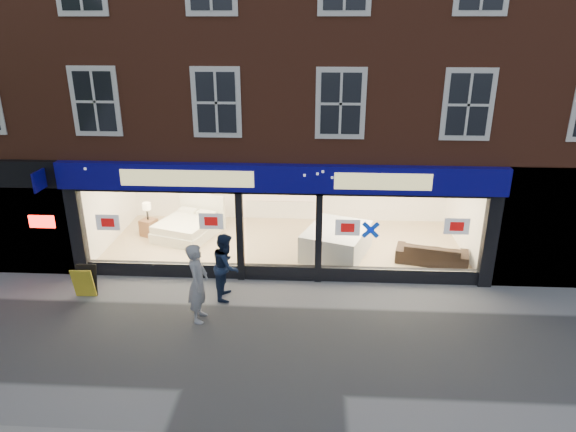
# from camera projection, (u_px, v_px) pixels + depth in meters

# --- Properties ---
(ground) EXTENTS (120.00, 120.00, 0.00)m
(ground) POSITION_uv_depth(u_px,v_px,m) (269.00, 345.00, 11.28)
(ground) COLOR gray
(ground) RESTS_ON ground
(showroom_floor) EXTENTS (11.00, 4.50, 0.10)m
(showroom_floor) POSITION_uv_depth(u_px,v_px,m) (285.00, 245.00, 16.15)
(showroom_floor) COLOR tan
(showroom_floor) RESTS_ON ground
(building) EXTENTS (19.00, 8.26, 10.30)m
(building) POSITION_uv_depth(u_px,v_px,m) (287.00, 20.00, 15.34)
(building) COLOR brown
(building) RESTS_ON ground
(display_bed) EXTENTS (2.20, 2.43, 1.13)m
(display_bed) POSITION_uv_depth(u_px,v_px,m) (189.00, 226.00, 16.63)
(display_bed) COLOR white
(display_bed) RESTS_ON showroom_floor
(bedside_table) EXTENTS (0.59, 0.59, 0.55)m
(bedside_table) POSITION_uv_depth(u_px,v_px,m) (149.00, 227.00, 16.64)
(bedside_table) COLOR brown
(bedside_table) RESTS_ON showroom_floor
(mattress_stack) EXTENTS (2.26, 2.53, 0.83)m
(mattress_stack) POSITION_uv_depth(u_px,v_px,m) (337.00, 241.00, 15.24)
(mattress_stack) COLOR silver
(mattress_stack) RESTS_ON showroom_floor
(sofa) EXTENTS (2.15, 1.25, 0.59)m
(sofa) POSITION_uv_depth(u_px,v_px,m) (432.00, 253.00, 14.76)
(sofa) COLOR black
(sofa) RESTS_ON showroom_floor
(a_board) EXTENTS (0.55, 0.37, 0.84)m
(a_board) POSITION_uv_depth(u_px,v_px,m) (85.00, 282.00, 13.11)
(a_board) COLOR gold
(a_board) RESTS_ON ground
(pedestrian_grey) EXTENTS (0.47, 0.71, 1.94)m
(pedestrian_grey) POSITION_uv_depth(u_px,v_px,m) (198.00, 283.00, 11.90)
(pedestrian_grey) COLOR #94959B
(pedestrian_grey) RESTS_ON ground
(pedestrian_blue) EXTENTS (0.68, 0.86, 1.74)m
(pedestrian_blue) POSITION_uv_depth(u_px,v_px,m) (226.00, 266.00, 12.94)
(pedestrian_blue) COLOR #16243F
(pedestrian_blue) RESTS_ON ground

